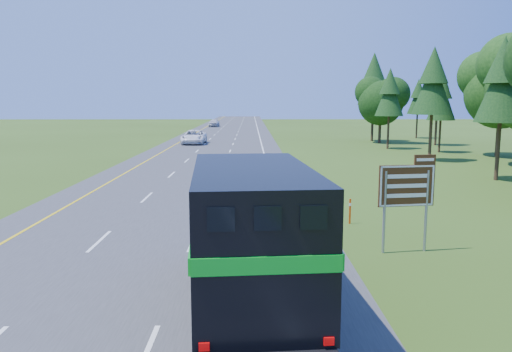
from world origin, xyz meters
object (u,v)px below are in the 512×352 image
object	(u,v)px
horse_truck	(250,234)
far_car	(214,123)
exit_sign	(407,190)
white_suv	(194,137)

from	to	relation	value
horse_truck	far_car	world-z (taller)	horse_truck
far_car	horse_truck	bearing A→B (deg)	-82.13
exit_sign	horse_truck	bearing A→B (deg)	-145.54
far_car	white_suv	bearing A→B (deg)	-86.00
white_suv	far_car	world-z (taller)	white_suv
white_suv	far_car	distance (m)	44.86
horse_truck	white_suv	world-z (taller)	horse_truck
far_car	exit_sign	size ratio (longest dim) A/B	1.40
horse_truck	exit_sign	size ratio (longest dim) A/B	2.50
white_suv	exit_sign	bearing A→B (deg)	-74.74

